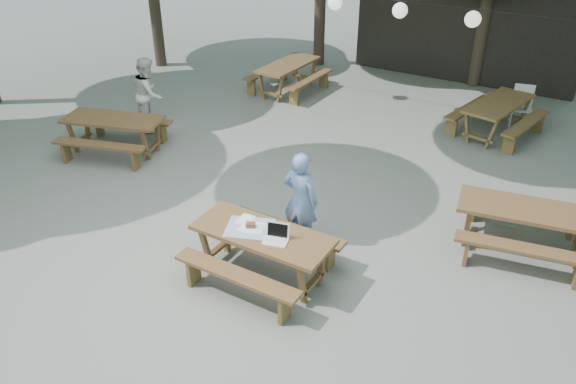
% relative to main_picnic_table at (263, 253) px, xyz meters
% --- Properties ---
extents(ground, '(80.00, 80.00, 0.00)m').
position_rel_main_picnic_table_xyz_m(ground, '(-0.57, 0.82, -0.39)').
color(ground, '#61625D').
rests_on(ground, ground).
extents(pavilion, '(6.00, 3.00, 2.80)m').
position_rel_main_picnic_table_xyz_m(pavilion, '(-0.07, 11.32, 1.01)').
color(pavilion, black).
rests_on(pavilion, ground).
extents(main_picnic_table, '(2.00, 1.58, 0.75)m').
position_rel_main_picnic_table_xyz_m(main_picnic_table, '(0.00, 0.00, 0.00)').
color(main_picnic_table, '#582F1F').
rests_on(main_picnic_table, ground).
extents(picnic_table_nw, '(2.29, 2.09, 0.75)m').
position_rel_main_picnic_table_xyz_m(picnic_table_nw, '(-4.84, 1.88, 0.00)').
color(picnic_table_nw, '#582F1F').
rests_on(picnic_table_nw, ground).
extents(picnic_table_ne, '(2.14, 1.88, 0.75)m').
position_rel_main_picnic_table_xyz_m(picnic_table_ne, '(3.06, 2.57, 0.00)').
color(picnic_table_ne, '#582F1F').
rests_on(picnic_table_ne, ground).
extents(picnic_table_far_w, '(1.64, 2.02, 0.75)m').
position_rel_main_picnic_table_xyz_m(picnic_table_far_w, '(-3.64, 6.81, 0.00)').
color(picnic_table_far_w, '#582F1F').
rests_on(picnic_table_far_w, ground).
extents(picnic_table_far_e, '(1.94, 2.18, 0.75)m').
position_rel_main_picnic_table_xyz_m(picnic_table_far_e, '(1.69, 6.80, 0.00)').
color(picnic_table_far_e, '#582F1F').
rests_on(picnic_table_far_e, ground).
extents(woman, '(0.59, 0.39, 1.59)m').
position_rel_main_picnic_table_xyz_m(woman, '(0.06, 0.97, 0.41)').
color(woman, '#749BD4').
rests_on(woman, ground).
extents(second_person, '(0.96, 1.00, 1.63)m').
position_rel_main_picnic_table_xyz_m(second_person, '(-5.04, 3.18, 0.43)').
color(second_person, silver).
rests_on(second_person, ground).
extents(plastic_chair, '(0.52, 0.52, 0.90)m').
position_rel_main_picnic_table_xyz_m(plastic_chair, '(2.04, 7.63, -0.13)').
color(plastic_chair, white).
rests_on(plastic_chair, ground).
extents(laptop, '(0.39, 0.34, 0.24)m').
position_rel_main_picnic_table_xyz_m(laptop, '(0.27, -0.05, 0.42)').
color(laptop, white).
rests_on(laptop, main_picnic_table).
extents(tabletop_clutter, '(0.81, 0.75, 0.08)m').
position_rel_main_picnic_table_xyz_m(tabletop_clutter, '(-0.21, 0.01, 0.37)').
color(tabletop_clutter, teal).
rests_on(tabletop_clutter, main_picnic_table).
extents(paper_lanterns, '(9.00, 0.34, 0.38)m').
position_rel_main_picnic_table_xyz_m(paper_lanterns, '(-0.75, 6.82, 2.02)').
color(paper_lanterns, black).
rests_on(paper_lanterns, ground).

